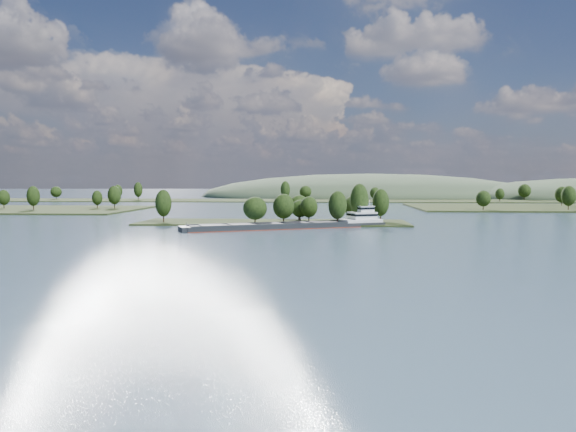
{
  "coord_description": "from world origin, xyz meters",
  "views": [
    {
      "loc": [
        20.06,
        -28.73,
        16.33
      ],
      "look_at": [
        9.1,
        130.0,
        6.0
      ],
      "focal_mm": 35.0,
      "sensor_mm": 36.0,
      "label": 1
    }
  ],
  "objects": [
    {
      "name": "back_shoreline",
      "position": [
        8.79,
        399.83,
        0.74
      ],
      "size": [
        900.0,
        60.0,
        15.94
      ],
      "color": "black",
      "rests_on": "ground"
    },
    {
      "name": "tree_island",
      "position": [
        6.97,
        178.81,
        3.87
      ],
      "size": [
        100.0,
        31.71,
        15.55
      ],
      "color": "black",
      "rests_on": "ground"
    },
    {
      "name": "ground",
      "position": [
        0.0,
        120.0,
        0.0
      ],
      "size": [
        1800.0,
        1800.0,
        0.0
      ],
      "primitive_type": "plane",
      "color": "#324957",
      "rests_on": "ground"
    },
    {
      "name": "cargo_barge",
      "position": [
        11.3,
        160.31,
        1.22
      ],
      "size": [
        68.2,
        37.55,
        9.64
      ],
      "color": "black",
      "rests_on": "ground"
    },
    {
      "name": "hill_west",
      "position": [
        60.0,
        500.0,
        0.0
      ],
      "size": [
        320.0,
        160.0,
        44.0
      ],
      "primitive_type": "ellipsoid",
      "color": "#394B33",
      "rests_on": "ground"
    }
  ]
}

